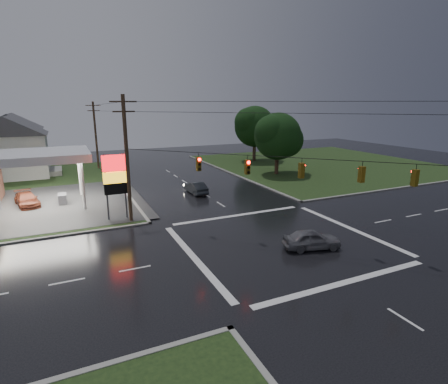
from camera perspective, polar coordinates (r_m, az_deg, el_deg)
name	(u,v)px	position (r m, az deg, el deg)	size (l,w,h in m)	color
ground	(280,241)	(27.42, 9.08, -7.91)	(120.00, 120.00, 0.00)	black
grass_ne	(322,164)	(62.76, 15.76, 4.42)	(36.00, 36.00, 0.08)	black
pylon_sign	(115,176)	(32.30, -17.40, 2.47)	(2.00, 0.35, 6.00)	#59595E
utility_pole_nw	(127,158)	(31.17, -15.56, 5.38)	(2.20, 0.32, 11.00)	#382619
utility_pole_n	(96,134)	(59.34, -20.22, 8.83)	(2.20, 0.32, 10.50)	#382619
traffic_signals	(284,157)	(25.68, 9.71, 5.59)	(26.87, 26.87, 1.47)	black
house_near	(11,146)	(57.62, -31.39, 6.41)	(11.05, 8.48, 8.60)	silver
house_far	(13,139)	(69.60, -31.21, 7.46)	(11.05, 8.48, 8.60)	silver
tree_ne_near	(279,136)	(51.76, 8.90, 8.95)	(7.99, 6.80, 8.98)	black
tree_ne_far	(255,127)	(63.47, 5.16, 10.59)	(8.46, 7.20, 9.80)	black
car_north	(196,188)	(40.81, -4.61, 0.70)	(1.47, 4.21, 1.39)	black
car_crossing	(312,239)	(26.30, 14.14, -7.50)	(1.67, 4.16, 1.42)	slate
car_pump	(27,199)	(41.13, -29.50, -1.07)	(1.89, 4.66, 1.35)	#501F12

